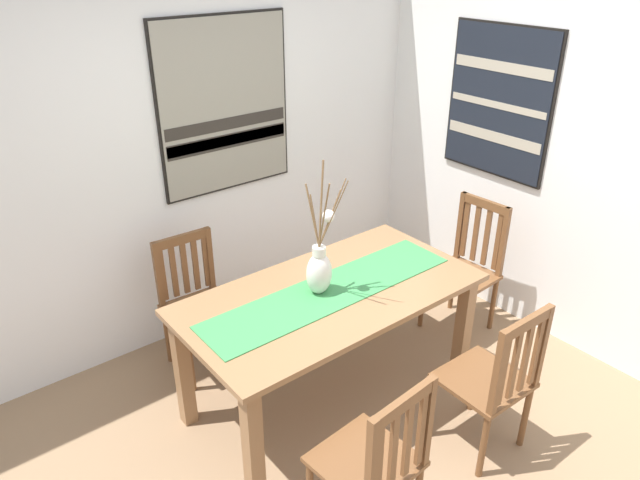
{
  "coord_description": "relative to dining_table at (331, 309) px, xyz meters",
  "views": [
    {
      "loc": [
        -1.69,
        -1.6,
        2.55
      ],
      "look_at": [
        0.12,
        0.68,
        1.07
      ],
      "focal_mm": 33.1,
      "sensor_mm": 36.0,
      "label": 1
    }
  ],
  "objects": [
    {
      "name": "dining_table",
      "position": [
        0.0,
        0.0,
        0.0
      ],
      "size": [
        1.72,
        0.89,
        0.78
      ],
      "color": "#8E6642",
      "rests_on": "ground_plane"
    },
    {
      "name": "chair_1",
      "position": [
        1.27,
        0.01,
        -0.17
      ],
      "size": [
        0.44,
        0.44,
        0.96
      ],
      "color": "brown",
      "rests_on": "ground_plane"
    },
    {
      "name": "chair_3",
      "position": [
        0.42,
        -0.85,
        -0.18
      ],
      "size": [
        0.43,
        0.43,
        0.94
      ],
      "color": "brown",
      "rests_on": "ground_plane"
    },
    {
      "name": "painting_on_back_wall",
      "position": [
        0.08,
        1.2,
        0.92
      ],
      "size": [
        0.96,
        0.05,
        1.15
      ],
      "color": "black"
    },
    {
      "name": "chair_2",
      "position": [
        -0.45,
        -0.86,
        -0.18
      ],
      "size": [
        0.45,
        0.45,
        0.94
      ],
      "color": "brown",
      "rests_on": "ground_plane"
    },
    {
      "name": "painting_on_side_wall",
      "position": [
        1.66,
        0.2,
        0.9
      ],
      "size": [
        0.05,
        0.83,
        1.03
      ],
      "color": "black"
    },
    {
      "name": "centerpiece_vase",
      "position": [
        -0.06,
        0.03,
        0.28
      ],
      "size": [
        0.2,
        0.3,
        0.77
      ],
      "color": "silver",
      "rests_on": "dining_table"
    },
    {
      "name": "wall_back",
      "position": [
        -0.13,
        1.27,
        0.69
      ],
      "size": [
        6.4,
        0.12,
        2.7
      ],
      "primitive_type": "cube",
      "color": "white",
      "rests_on": "ground_plane"
    },
    {
      "name": "table_runner",
      "position": [
        -0.0,
        -0.0,
        0.12
      ],
      "size": [
        1.59,
        0.36,
        0.01
      ],
      "primitive_type": "cube",
      "color": "#388447",
      "rests_on": "dining_table"
    },
    {
      "name": "chair_0",
      "position": [
        -0.45,
        0.83,
        -0.18
      ],
      "size": [
        0.44,
        0.44,
        0.9
      ],
      "color": "brown",
      "rests_on": "ground_plane"
    },
    {
      "name": "ground_plane",
      "position": [
        -0.13,
        -0.59,
        -0.67
      ],
      "size": [
        6.4,
        6.4,
        0.03
      ],
      "primitive_type": "cube",
      "color": "#8E7051"
    },
    {
      "name": "wall_side",
      "position": [
        1.73,
        -0.59,
        0.69
      ],
      "size": [
        0.12,
        6.4,
        2.7
      ],
      "primitive_type": "cube",
      "color": "white",
      "rests_on": "ground_plane"
    }
  ]
}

